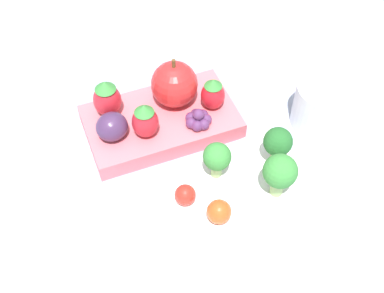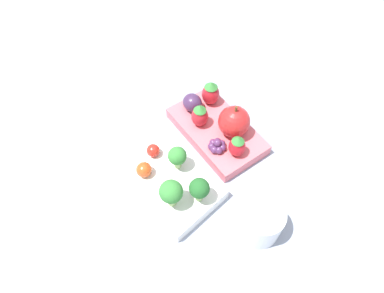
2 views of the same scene
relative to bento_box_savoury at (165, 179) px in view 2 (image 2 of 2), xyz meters
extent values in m
plane|color=#939EB2|center=(0.01, -0.07, -0.01)|extent=(4.00, 4.00, 0.00)
cube|color=white|center=(0.00, 0.00, 0.00)|extent=(0.19, 0.11, 0.02)
cube|color=#DB6670|center=(0.01, -0.14, 0.00)|extent=(0.20, 0.13, 0.02)
cylinder|color=#93B770|center=(0.00, -0.03, 0.02)|extent=(0.01, 0.01, 0.02)
sphere|color=#388438|center=(0.00, -0.03, 0.04)|extent=(0.03, 0.03, 0.03)
cylinder|color=#93B770|center=(-0.05, 0.02, 0.02)|extent=(0.01, 0.01, 0.02)
sphere|color=#388438|center=(-0.05, 0.02, 0.05)|extent=(0.04, 0.04, 0.04)
cylinder|color=#93B770|center=(-0.07, -0.01, 0.02)|extent=(0.01, 0.01, 0.02)
sphere|color=#236028|center=(-0.07, -0.01, 0.05)|extent=(0.03, 0.03, 0.03)
sphere|color=#DB4C1E|center=(0.03, 0.02, 0.02)|extent=(0.03, 0.03, 0.03)
sphere|color=red|center=(0.05, -0.01, 0.02)|extent=(0.02, 0.02, 0.02)
sphere|color=red|center=(-0.02, -0.15, 0.04)|extent=(0.06, 0.06, 0.06)
cylinder|color=brown|center=(-0.02, -0.15, 0.07)|extent=(0.00, 0.00, 0.01)
ellipsoid|color=red|center=(0.06, -0.17, 0.03)|extent=(0.03, 0.03, 0.04)
cone|color=#388438|center=(0.06, -0.17, 0.06)|extent=(0.03, 0.03, 0.01)
ellipsoid|color=red|center=(-0.05, -0.12, 0.03)|extent=(0.03, 0.03, 0.04)
cone|color=#388438|center=(-0.05, -0.12, 0.05)|extent=(0.02, 0.02, 0.01)
ellipsoid|color=red|center=(0.04, -0.12, 0.03)|extent=(0.03, 0.03, 0.04)
cone|color=#388438|center=(0.04, -0.12, 0.05)|extent=(0.02, 0.02, 0.01)
ellipsoid|color=#42284C|center=(0.07, -0.14, 0.03)|extent=(0.04, 0.03, 0.03)
sphere|color=#562D5B|center=(-0.01, -0.10, 0.02)|extent=(0.01, 0.01, 0.01)
sphere|color=#562D5B|center=(-0.02, -0.10, 0.02)|extent=(0.01, 0.01, 0.01)
sphere|color=#562D5B|center=(-0.02, -0.09, 0.02)|extent=(0.01, 0.01, 0.01)
sphere|color=#562D5B|center=(-0.03, -0.10, 0.02)|extent=(0.01, 0.01, 0.01)
sphere|color=#562D5B|center=(-0.03, -0.11, 0.02)|extent=(0.01, 0.01, 0.01)
sphere|color=#562D5B|center=(-0.02, -0.11, 0.02)|extent=(0.01, 0.01, 0.01)
sphere|color=#562D5B|center=(-0.02, -0.11, 0.02)|extent=(0.01, 0.01, 0.01)
sphere|color=#562D5B|center=(-0.02, -0.10, 0.03)|extent=(0.01, 0.01, 0.01)
cylinder|color=silver|center=(-0.16, -0.05, 0.02)|extent=(0.07, 0.07, 0.06)
camera|label=1|loc=(0.19, 0.26, 0.49)|focal=50.00mm
camera|label=2|loc=(-0.24, 0.17, 0.51)|focal=32.00mm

